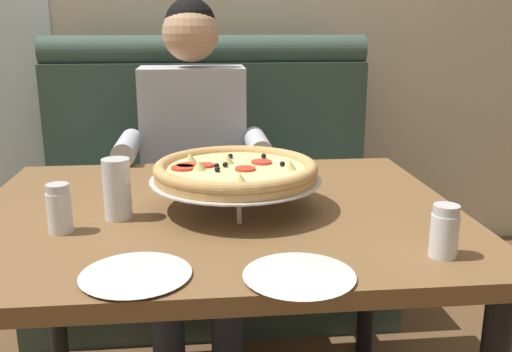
# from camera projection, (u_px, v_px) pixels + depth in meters

# --- Properties ---
(booth_bench) EXTENTS (1.46, 0.78, 1.13)m
(booth_bench) POSITION_uv_depth(u_px,v_px,m) (211.00, 208.00, 2.46)
(booth_bench) COLOR #384C42
(booth_bench) RESTS_ON ground_plane
(dining_table) EXTENTS (1.24, 0.99, 0.72)m
(dining_table) POSITION_uv_depth(u_px,v_px,m) (218.00, 237.00, 1.47)
(dining_table) COLOR brown
(dining_table) RESTS_ON ground_plane
(diner_main) EXTENTS (0.54, 0.64, 1.27)m
(diner_main) POSITION_uv_depth(u_px,v_px,m) (194.00, 153.00, 2.12)
(diner_main) COLOR #2D3342
(diner_main) RESTS_ON ground_plane
(pizza) EXTENTS (0.44, 0.44, 0.13)m
(pizza) POSITION_uv_depth(u_px,v_px,m) (235.00, 171.00, 1.42)
(pizza) COLOR silver
(pizza) RESTS_ON dining_table
(shaker_oregano) EXTENTS (0.06, 0.06, 0.11)m
(shaker_oregano) POSITION_uv_depth(u_px,v_px,m) (444.00, 235.00, 1.14)
(shaker_oregano) COLOR white
(shaker_oregano) RESTS_ON dining_table
(shaker_parmesan) EXTENTS (0.06, 0.06, 0.11)m
(shaker_parmesan) POSITION_uv_depth(u_px,v_px,m) (60.00, 212.00, 1.27)
(shaker_parmesan) COLOR white
(shaker_parmesan) RESTS_ON dining_table
(plate_near_left) EXTENTS (0.21, 0.21, 0.02)m
(plate_near_left) POSITION_uv_depth(u_px,v_px,m) (299.00, 273.00, 1.05)
(plate_near_left) COLOR white
(plate_near_left) RESTS_ON dining_table
(plate_near_right) EXTENTS (0.21, 0.21, 0.02)m
(plate_near_right) POSITION_uv_depth(u_px,v_px,m) (136.00, 272.00, 1.06)
(plate_near_right) COLOR white
(plate_near_right) RESTS_ON dining_table
(drinking_glass) EXTENTS (0.07, 0.07, 0.15)m
(drinking_glass) POSITION_uv_depth(u_px,v_px,m) (117.00, 193.00, 1.36)
(drinking_glass) COLOR silver
(drinking_glass) RESTS_ON dining_table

